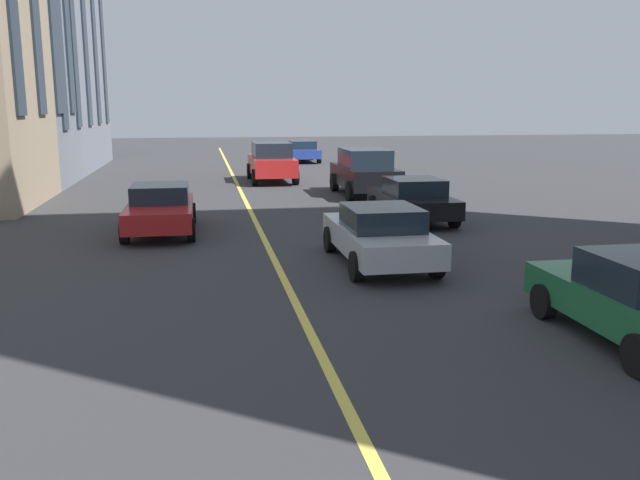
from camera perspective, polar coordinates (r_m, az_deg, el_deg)
name	(u,v)px	position (r m, az deg, el deg)	size (l,w,h in m)	color
lane_centre_line	(261,232)	(19.23, -5.09, 0.66)	(80.00, 0.16, 0.01)	#D8C64C
car_red_far	(272,161)	(32.18, -4.17, 6.73)	(4.70, 2.14, 1.88)	#B21E1E
car_silver_parked_b	(380,234)	(15.23, 5.13, 0.49)	(4.40, 1.95, 1.37)	#B7BABF
car_black_oncoming	(365,172)	(27.15, 3.85, 5.88)	(4.70, 2.14, 1.88)	black
car_red_near	(160,208)	(19.58, -13.52, 2.66)	(4.40, 1.95, 1.37)	#B21E1E
car_green_parked_a	(640,298)	(11.30, 25.75, -4.51)	(3.90, 1.89, 1.40)	#1E6038
car_blue_trailing	(302,151)	(43.67, -1.53, 7.64)	(4.40, 1.95, 1.37)	navy
car_black_mid	(412,199)	(21.20, 7.92, 3.51)	(4.40, 1.95, 1.37)	black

